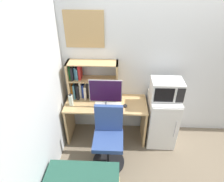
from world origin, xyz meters
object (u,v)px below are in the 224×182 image
object	(u,v)px
keyboard	(108,105)
wall_corkboard	(84,29)
desk_chair	(108,140)
hutch_bookshelf	(86,82)
mini_fridge	(161,120)
computer_mouse	(125,106)
water_bottle	(71,100)
monitor	(106,93)
microwave	(166,89)

from	to	relation	value
keyboard	wall_corkboard	distance (m)	1.21
desk_chair	wall_corkboard	size ratio (longest dim) A/B	1.67
hutch_bookshelf	mini_fridge	distance (m)	1.41
computer_mouse	mini_fridge	size ratio (longest dim) A/B	0.09
water_bottle	mini_fridge	xyz separation A→B (m)	(1.49, 0.04, -0.39)
water_bottle	mini_fridge	size ratio (longest dim) A/B	0.23
computer_mouse	monitor	bearing A→B (deg)	-176.12
monitor	microwave	xyz separation A→B (m)	(0.93, 0.07, 0.04)
computer_mouse	microwave	world-z (taller)	microwave
hutch_bookshelf	microwave	xyz separation A→B (m)	(1.27, -0.20, 0.01)
monitor	keyboard	bearing A→B (deg)	40.33
monitor	water_bottle	distance (m)	0.58
keyboard	computer_mouse	size ratio (longest dim) A/B	5.20
monitor	computer_mouse	world-z (taller)	monitor
computer_mouse	wall_corkboard	world-z (taller)	wall_corkboard
computer_mouse	desk_chair	size ratio (longest dim) A/B	0.08
mini_fridge	microwave	world-z (taller)	microwave
computer_mouse	microwave	bearing A→B (deg)	4.49
water_bottle	microwave	distance (m)	1.50
mini_fridge	desk_chair	world-z (taller)	desk_chair
monitor	keyboard	distance (m)	0.26
monitor	desk_chair	size ratio (longest dim) A/B	0.52
monitor	desk_chair	bearing A→B (deg)	-81.29
monitor	water_bottle	bearing A→B (deg)	177.48
mini_fridge	microwave	bearing A→B (deg)	89.72
microwave	wall_corkboard	world-z (taller)	wall_corkboard
computer_mouse	mini_fridge	xyz separation A→B (m)	(0.62, 0.05, -0.31)
hutch_bookshelf	desk_chair	bearing A→B (deg)	-59.66
keyboard	wall_corkboard	xyz separation A→B (m)	(-0.36, 0.34, 1.10)
wall_corkboard	desk_chair	bearing A→B (deg)	-63.92
mini_fridge	desk_chair	size ratio (longest dim) A/B	0.92
monitor	desk_chair	world-z (taller)	monitor
keyboard	computer_mouse	xyz separation A→B (m)	(0.27, -0.01, 0.01)
hutch_bookshelf	keyboard	world-z (taller)	hutch_bookshelf
hutch_bookshelf	computer_mouse	size ratio (longest dim) A/B	9.74
computer_mouse	desk_chair	xyz separation A→B (m)	(-0.24, -0.44, -0.32)
mini_fridge	wall_corkboard	world-z (taller)	wall_corkboard
microwave	computer_mouse	bearing A→B (deg)	-175.51
computer_mouse	wall_corkboard	xyz separation A→B (m)	(-0.63, 0.35, 1.10)
keyboard	hutch_bookshelf	bearing A→B (deg)	147.31
microwave	monitor	bearing A→B (deg)	-175.71
mini_fridge	keyboard	bearing A→B (deg)	-177.61
keyboard	computer_mouse	distance (m)	0.27
wall_corkboard	hutch_bookshelf	bearing A→B (deg)	-98.79
microwave	desk_chair	world-z (taller)	microwave
monitor	mini_fridge	distance (m)	1.08
keyboard	microwave	world-z (taller)	microwave
hutch_bookshelf	desk_chair	xyz separation A→B (m)	(0.40, -0.69, -0.61)
wall_corkboard	microwave	bearing A→B (deg)	-13.60
monitor	desk_chair	distance (m)	0.71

